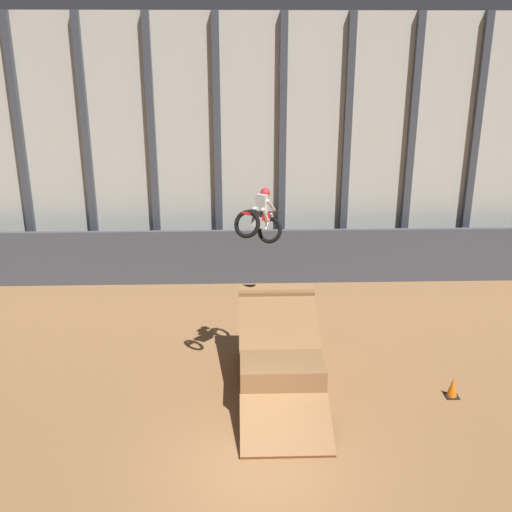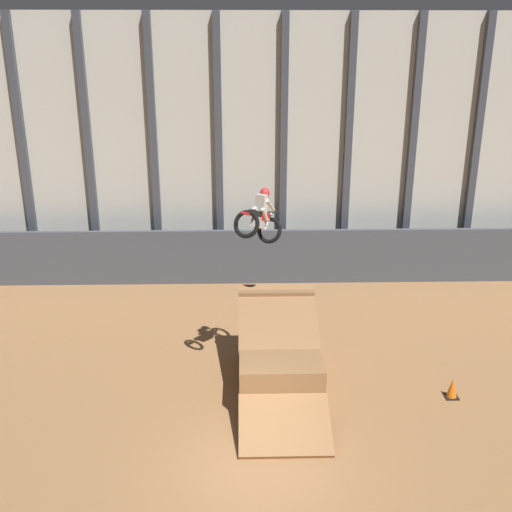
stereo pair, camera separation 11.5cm
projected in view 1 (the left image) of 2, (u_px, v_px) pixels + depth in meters
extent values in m
plane|color=#996B42|center=(262.00, 467.00, 13.59)|extent=(60.00, 60.00, 0.00)
cube|color=beige|center=(250.00, 150.00, 23.61)|extent=(32.00, 0.12, 10.27)
cube|color=#3D424C|center=(22.00, 152.00, 23.17)|extent=(0.28, 0.28, 10.27)
cube|color=#3D424C|center=(87.00, 152.00, 23.24)|extent=(0.28, 0.28, 10.27)
cube|color=#3D424C|center=(153.00, 152.00, 23.31)|extent=(0.28, 0.28, 10.27)
cube|color=#3D424C|center=(218.00, 151.00, 23.38)|extent=(0.28, 0.28, 10.27)
cube|color=#3D424C|center=(282.00, 151.00, 23.46)|extent=(0.28, 0.28, 10.27)
cube|color=#3D424C|center=(347.00, 151.00, 23.53)|extent=(0.28, 0.28, 10.27)
cube|color=#3D424C|center=(410.00, 150.00, 23.60)|extent=(0.28, 0.28, 10.27)
cube|color=#3D424C|center=(474.00, 150.00, 23.67)|extent=(0.28, 0.28, 10.27)
cube|color=#474C56|center=(251.00, 257.00, 23.80)|extent=(31.36, 0.20, 2.21)
cube|color=olive|center=(279.00, 362.00, 16.76)|extent=(2.19, 3.56, 1.33)
cube|color=olive|center=(276.00, 324.00, 18.06)|extent=(2.23, 0.50, 2.22)
cube|color=#996B42|center=(281.00, 362.00, 15.89)|extent=(2.23, 5.17, 2.40)
torus|color=black|center=(270.00, 230.00, 16.45)|extent=(0.82, 0.68, 0.72)
torus|color=black|center=(247.00, 224.00, 15.19)|extent=(0.82, 0.68, 0.72)
cube|color=#B7B7BC|center=(259.00, 223.00, 15.78)|extent=(0.44, 0.60, 0.45)
cube|color=red|center=(263.00, 216.00, 15.93)|extent=(0.42, 0.53, 0.39)
cube|color=black|center=(257.00, 213.00, 15.57)|extent=(0.42, 0.57, 0.32)
cube|color=red|center=(247.00, 214.00, 15.10)|extent=(0.30, 0.38, 0.19)
cylinder|color=#B7B7BC|center=(269.00, 221.00, 16.29)|extent=(0.25, 0.39, 0.44)
cylinder|color=black|center=(269.00, 212.00, 16.25)|extent=(0.66, 0.12, 0.04)
cube|color=silver|center=(262.00, 204.00, 15.75)|extent=(0.35, 0.32, 0.51)
sphere|color=red|center=(265.00, 193.00, 15.84)|extent=(0.39, 0.42, 0.34)
cylinder|color=silver|center=(257.00, 213.00, 15.86)|extent=(0.25, 0.34, 0.41)
cylinder|color=silver|center=(265.00, 214.00, 15.75)|extent=(0.25, 0.34, 0.41)
cylinder|color=silver|center=(260.00, 204.00, 16.04)|extent=(0.29, 0.42, 0.41)
cylinder|color=silver|center=(271.00, 205.00, 15.90)|extent=(0.29, 0.42, 0.41)
cube|color=black|center=(451.00, 396.00, 16.32)|extent=(0.36, 0.36, 0.03)
cone|color=orange|center=(453.00, 387.00, 16.22)|extent=(0.28, 0.28, 0.55)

